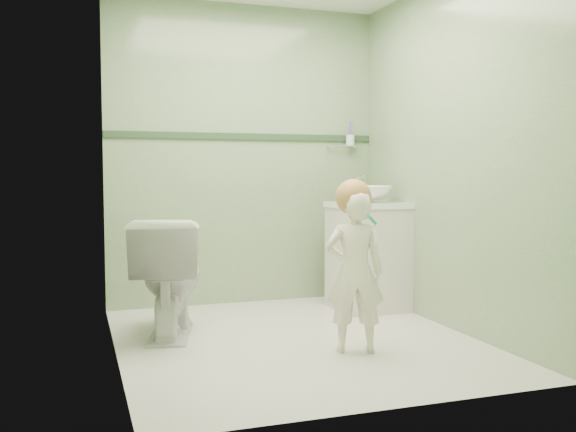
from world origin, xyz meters
name	(u,v)px	position (x,y,z in m)	size (l,w,h in m)	color
ground	(296,340)	(0.00, 0.00, 0.00)	(2.50, 2.50, 0.00)	beige
room_shell	(296,150)	(0.00, 0.00, 1.20)	(2.50, 2.54, 2.40)	gray
trim_stripe	(245,136)	(0.00, 1.24, 1.35)	(2.20, 0.02, 0.05)	#2A432B
vanity	(368,258)	(0.84, 0.70, 0.40)	(0.52, 0.50, 0.80)	beige
counter	(368,205)	(0.84, 0.70, 0.81)	(0.54, 0.52, 0.04)	white
basin	(368,194)	(0.84, 0.70, 0.89)	(0.37, 0.37, 0.13)	white
faucet	(358,183)	(0.84, 0.89, 0.97)	(0.03, 0.13, 0.18)	silver
cup_holder	(349,140)	(0.89, 1.18, 1.33)	(0.26, 0.07, 0.21)	silver
toilet	(169,276)	(-0.74, 0.38, 0.39)	(0.43, 0.76, 0.78)	white
toddler	(355,272)	(0.24, -0.36, 0.48)	(0.35, 0.23, 0.95)	white
hair_cap	(353,197)	(0.24, -0.33, 0.92)	(0.21, 0.21, 0.21)	#B87D44
teal_toothbrush	(371,219)	(0.28, -0.50, 0.80)	(0.11, 0.14, 0.08)	#079171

